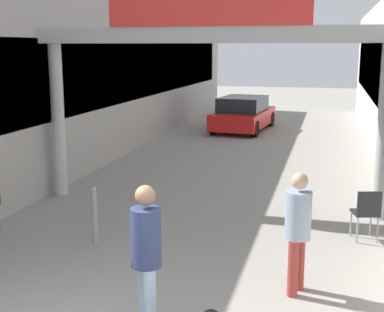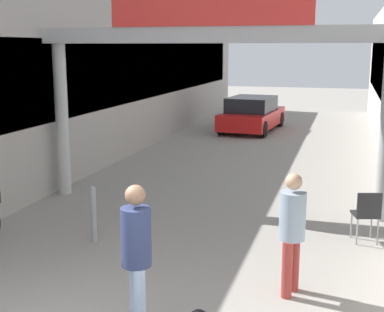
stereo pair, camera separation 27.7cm
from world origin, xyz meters
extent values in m
cube|color=#9E9993|center=(-5.10, 11.00, 2.27)|extent=(3.00, 26.00, 4.54)
cube|color=black|center=(-3.62, 11.00, 2.49)|extent=(0.04, 23.40, 1.81)
cylinder|color=#B2B2B2|center=(-3.35, 6.08, 1.64)|extent=(0.28, 0.28, 3.29)
cube|color=#B2B2B2|center=(0.00, 6.08, 3.45)|extent=(7.40, 0.44, 0.32)
cube|color=red|center=(0.00, 5.88, 3.93)|extent=(3.96, 0.10, 0.64)
cylinder|color=#A5BFE0|center=(0.39, 1.09, 0.41)|extent=(0.19, 0.19, 0.81)
cylinder|color=#A5BFE0|center=(0.52, 0.88, 0.41)|extent=(0.19, 0.19, 0.81)
cylinder|color=navy|center=(0.45, 0.99, 1.15)|extent=(0.47, 0.47, 0.67)
sphere|color=#8C664C|center=(0.45, 0.99, 1.63)|extent=(0.32, 0.32, 0.23)
cylinder|color=#99332D|center=(2.06, 2.56, 0.38)|extent=(0.17, 0.17, 0.76)
cylinder|color=#99332D|center=(1.99, 2.33, 0.38)|extent=(0.17, 0.17, 0.76)
cylinder|color=#8C9EB2|center=(2.03, 2.45, 1.08)|extent=(0.42, 0.42, 0.63)
sphere|color=tan|center=(2.03, 2.45, 1.53)|extent=(0.27, 0.27, 0.22)
cylinder|color=gray|center=(-1.34, 3.49, 0.44)|extent=(0.10, 0.10, 0.89)
sphere|color=gray|center=(-1.34, 3.49, 0.92)|extent=(0.10, 0.10, 0.10)
cylinder|color=gray|center=(2.80, 4.90, 0.23)|extent=(0.04, 0.04, 0.45)
cylinder|color=gray|center=(3.13, 4.99, 0.23)|extent=(0.04, 0.04, 0.45)
cylinder|color=gray|center=(2.89, 4.57, 0.23)|extent=(0.04, 0.04, 0.45)
cylinder|color=gray|center=(3.22, 4.66, 0.23)|extent=(0.04, 0.04, 0.45)
cube|color=black|center=(3.01, 4.78, 0.47)|extent=(0.49, 0.49, 0.04)
cube|color=black|center=(3.06, 4.61, 0.69)|extent=(0.40, 0.15, 0.40)
cube|color=red|center=(-0.93, 16.36, 0.48)|extent=(2.09, 4.14, 0.60)
cube|color=#1E2328|center=(-0.94, 16.22, 1.06)|extent=(1.76, 2.33, 0.55)
cylinder|color=black|center=(-1.60, 17.88, 0.30)|extent=(0.25, 0.62, 0.60)
cylinder|color=black|center=(-0.01, 17.74, 0.30)|extent=(0.25, 0.62, 0.60)
cylinder|color=black|center=(-1.85, 14.99, 0.30)|extent=(0.25, 0.62, 0.60)
cylinder|color=black|center=(-0.26, 14.85, 0.30)|extent=(0.25, 0.62, 0.60)
camera|label=1|loc=(2.36, -4.31, 3.21)|focal=50.00mm
camera|label=2|loc=(2.63, -4.24, 3.21)|focal=50.00mm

